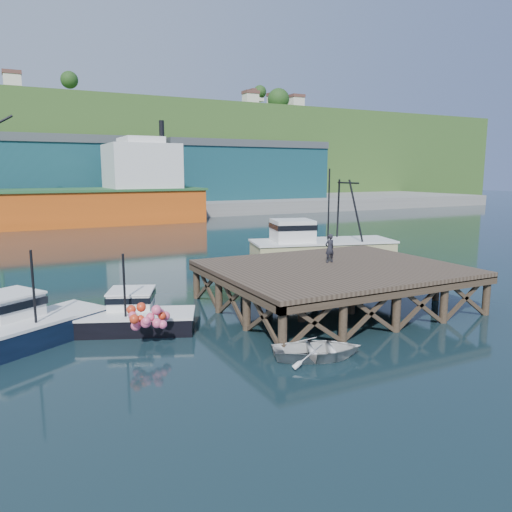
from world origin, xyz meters
TOP-DOWN VIEW (x-y plane):
  - ground at (0.00, 0.00)m, footprint 300.00×300.00m
  - wharf at (5.50, -0.19)m, footprint 12.00×10.00m
  - far_quay at (0.00, 70.00)m, footprint 160.00×40.00m
  - warehouse_mid at (0.00, 65.00)m, footprint 28.00×16.00m
  - warehouse_right at (30.00, 65.00)m, footprint 30.00×16.00m
  - cargo_ship at (-8.46, 48.00)m, footprint 55.50×10.00m
  - hillside at (0.00, 100.00)m, footprint 220.00×50.00m
  - boat_navy at (-9.01, 0.94)m, footprint 6.55×5.17m
  - boat_black at (-4.77, 0.81)m, footprint 6.08×5.06m
  - trawler at (11.54, 10.05)m, footprint 11.19×6.30m
  - dinghy at (0.67, -5.80)m, footprint 4.00×3.43m
  - dockworker at (5.85, 0.83)m, footprint 0.57×0.38m

SIDE VIEW (x-z plane):
  - ground at x=0.00m, z-range 0.00..0.00m
  - dinghy at x=0.67m, z-range 0.00..0.70m
  - boat_black at x=-4.77m, z-range -1.12..2.41m
  - boat_navy at x=-9.01m, z-range -1.17..2.75m
  - far_quay at x=0.00m, z-range 0.00..2.00m
  - trawler at x=11.54m, z-range -2.08..5.00m
  - wharf at x=5.50m, z-range 0.63..3.25m
  - dockworker at x=5.85m, z-range 2.12..3.65m
  - cargo_ship at x=-8.46m, z-range -3.56..10.19m
  - warehouse_mid at x=0.00m, z-range 2.00..11.00m
  - warehouse_right at x=30.00m, z-range 2.00..11.00m
  - hillside at x=0.00m, z-range 0.00..22.00m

